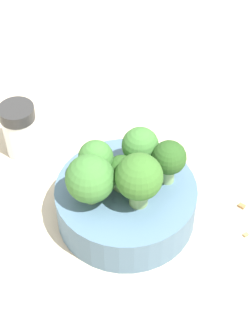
# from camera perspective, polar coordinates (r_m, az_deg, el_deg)

# --- Properties ---
(ground_plane) EXTENTS (3.00, 3.00, 0.00)m
(ground_plane) POSITION_cam_1_polar(r_m,az_deg,el_deg) (0.62, 0.00, -4.86)
(ground_plane) COLOR beige
(bowl) EXTENTS (0.15, 0.15, 0.05)m
(bowl) POSITION_cam_1_polar(r_m,az_deg,el_deg) (0.60, 0.00, -3.52)
(bowl) COLOR slate
(bowl) RESTS_ON ground_plane
(broccoli_floret_0) EXTENTS (0.05, 0.05, 0.06)m
(broccoli_floret_0) POSITION_cam_1_polar(r_m,az_deg,el_deg) (0.55, 1.33, -1.07)
(broccoli_floret_0) COLOR #7A9E5B
(broccoli_floret_0) RESTS_ON bowl
(broccoli_floret_1) EXTENTS (0.04, 0.04, 0.05)m
(broccoli_floret_1) POSITION_cam_1_polar(r_m,az_deg,el_deg) (0.57, 4.39, 0.92)
(broccoli_floret_1) COLOR #8EB770
(broccoli_floret_1) RESTS_ON bowl
(broccoli_floret_2) EXTENTS (0.04, 0.04, 0.05)m
(broccoli_floret_2) POSITION_cam_1_polar(r_m,az_deg,el_deg) (0.58, 1.46, 2.22)
(broccoli_floret_2) COLOR #84AD66
(broccoli_floret_2) RESTS_ON bowl
(broccoli_floret_3) EXTENTS (0.03, 0.03, 0.04)m
(broccoli_floret_3) POSITION_cam_1_polar(r_m,az_deg,el_deg) (0.57, -0.63, -0.58)
(broccoli_floret_3) COLOR #7A9E5B
(broccoli_floret_3) RESTS_ON bowl
(broccoli_floret_4) EXTENTS (0.05, 0.05, 0.06)m
(broccoli_floret_4) POSITION_cam_1_polar(r_m,az_deg,el_deg) (0.55, -3.66, -1.13)
(broccoli_floret_4) COLOR #8EB770
(broccoli_floret_4) RESTS_ON bowl
(broccoli_floret_5) EXTENTS (0.04, 0.04, 0.06)m
(broccoli_floret_5) POSITION_cam_1_polar(r_m,az_deg,el_deg) (0.57, -3.08, 0.92)
(broccoli_floret_5) COLOR #84AD66
(broccoli_floret_5) RESTS_ON bowl
(pepper_shaker) EXTENTS (0.04, 0.04, 0.07)m
(pepper_shaker) POSITION_cam_1_polar(r_m,az_deg,el_deg) (0.68, -10.79, 3.84)
(pepper_shaker) COLOR silver
(pepper_shaker) RESTS_ON ground_plane
(almond_crumb_0) EXTENTS (0.01, 0.01, 0.01)m
(almond_crumb_0) POSITION_cam_1_polar(r_m,az_deg,el_deg) (0.64, 11.69, -3.70)
(almond_crumb_0) COLOR olive
(almond_crumb_0) RESTS_ON ground_plane
(almond_crumb_1) EXTENTS (0.01, 0.01, 0.01)m
(almond_crumb_1) POSITION_cam_1_polar(r_m,az_deg,el_deg) (0.62, 12.07, -6.58)
(almond_crumb_1) COLOR #AD7F4C
(almond_crumb_1) RESTS_ON ground_plane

